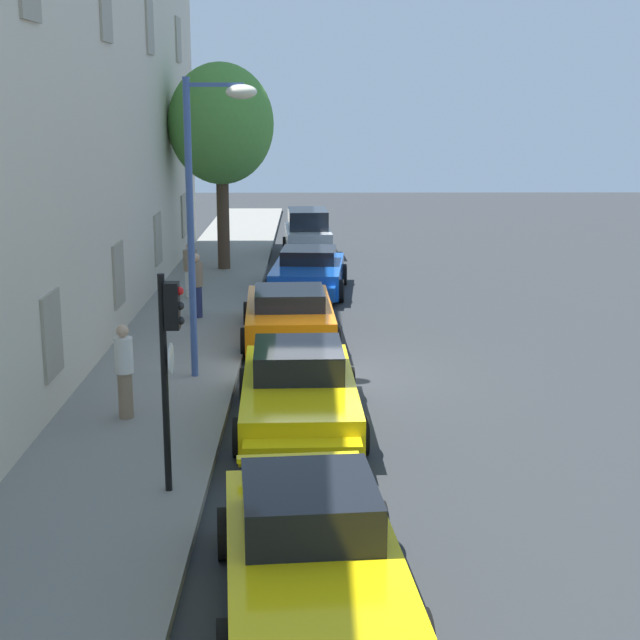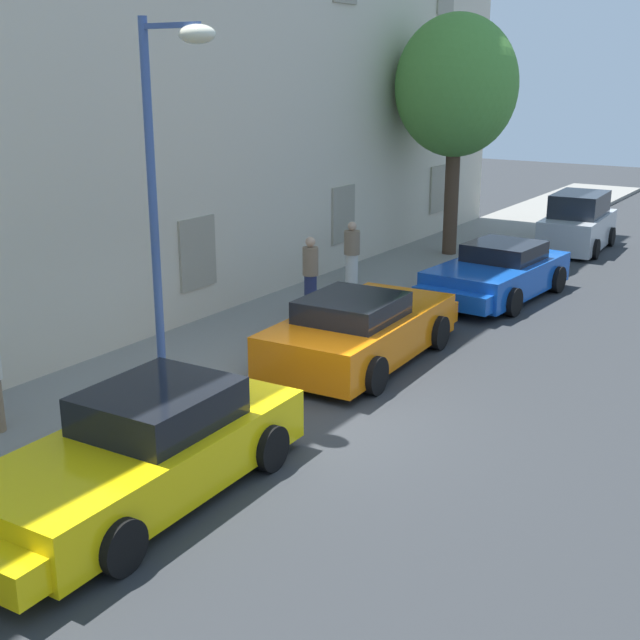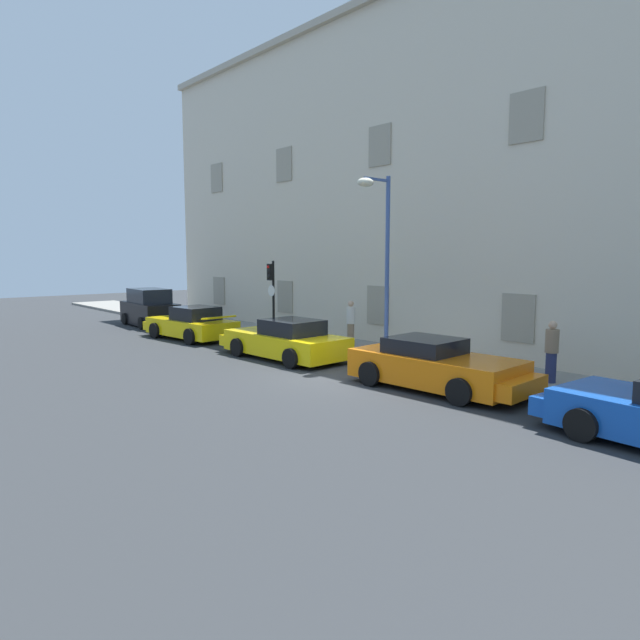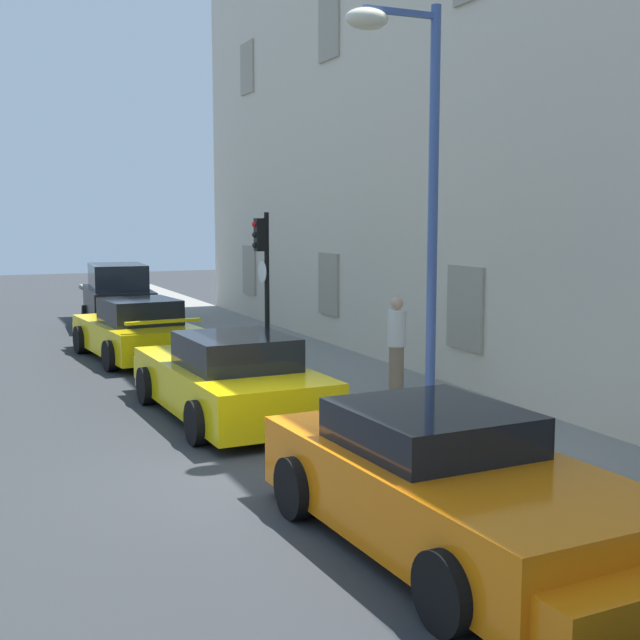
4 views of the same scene
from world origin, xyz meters
The scene contains 11 objects.
ground_plane centered at (0.00, 0.00, 0.00)m, with size 80.00×80.00×0.00m, color #2B2D30.
sidewalk centered at (0.00, 3.35, 0.07)m, with size 60.00×3.06×0.14m, color gray.
building_facade centered at (0.00, 6.61, 6.60)m, with size 36.82×3.95×13.16m.
sportscar_red_lead centered at (-9.53, 0.27, 0.60)m, with size 4.77×2.43×1.39m.
sportscar_yellow_flank centered at (-3.37, 0.51, 0.60)m, with size 5.14×2.31×1.37m.
sportscar_white_middle centered at (3.03, 0.83, 0.60)m, with size 4.98×2.39×1.33m.
hatchback_parked centered at (-14.81, 0.87, 0.83)m, with size 4.07×2.07×1.87m.
traffic_light centered at (-6.37, 2.27, 2.30)m, with size 0.44×0.36×3.17m.
street_lamp centered at (-0.54, 2.26, 4.21)m, with size 0.44×1.42×5.92m.
pedestrian_admiring centered at (-3.14, 3.57, 1.01)m, with size 0.35×0.35×1.69m.
pedestrian_bystander centered at (4.83, 3.26, 0.99)m, with size 0.49×0.49×1.67m.
Camera 3 is at (11.75, -11.05, 3.54)m, focal length 31.25 mm.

